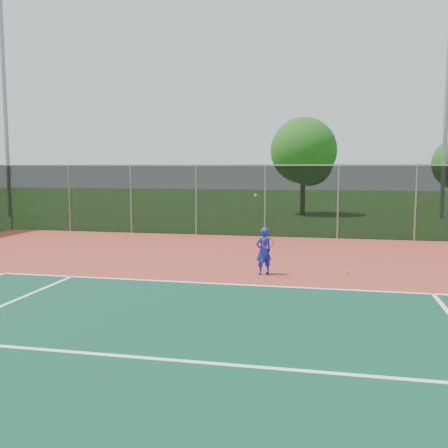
{
  "coord_description": "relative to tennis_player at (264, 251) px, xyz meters",
  "views": [
    {
      "loc": [
        -0.39,
        -8.85,
        2.87
      ],
      "look_at": [
        -3.29,
        5.0,
        1.3
      ],
      "focal_mm": 40.0,
      "sensor_mm": 36.0,
      "label": 1
    }
  ],
  "objects": [
    {
      "name": "court_apron",
      "position": [
        2.07,
        -2.38,
        -0.66
      ],
      "size": [
        30.0,
        20.0,
        0.02
      ],
      "primitive_type": "cube",
      "color": "#993526",
      "rests_on": "ground"
    },
    {
      "name": "practice_ball_4",
      "position": [
        2.22,
        0.55,
        -0.61
      ],
      "size": [
        0.07,
        0.07,
        0.07
      ],
      "primitive_type": "sphere",
      "color": "gold",
      "rests_on": "court_apron"
    },
    {
      "name": "fence_back",
      "position": [
        2.07,
        7.62,
        0.9
      ],
      "size": [
        30.0,
        0.06,
        3.03
      ],
      "color": "black",
      "rests_on": "court_apron"
    },
    {
      "name": "floodlight_nw",
      "position": [
        -17.19,
        13.55,
        6.64
      ],
      "size": [
        0.9,
        0.4,
        13.05
      ],
      "color": "gray",
      "rests_on": "ground"
    },
    {
      "name": "ground",
      "position": [
        2.07,
        -4.38,
        -0.67
      ],
      "size": [
        120.0,
        120.0,
        0.0
      ],
      "primitive_type": "plane",
      "color": "#245016",
      "rests_on": "ground"
    },
    {
      "name": "tennis_player",
      "position": [
        0.0,
        0.0,
        0.0
      ],
      "size": [
        0.59,
        0.67,
        2.18
      ],
      "color": "#1227B1",
      "rests_on": "court_apron"
    },
    {
      "name": "floodlight_n",
      "position": [
        8.14,
        17.6,
        6.64
      ],
      "size": [
        0.9,
        0.4,
        13.05
      ],
      "color": "gray",
      "rests_on": "ground"
    },
    {
      "name": "tree_back_left",
      "position": [
        0.19,
        18.44,
        3.15
      ],
      "size": [
        4.14,
        4.14,
        6.08
      ],
      "color": "#382314",
      "rests_on": "ground"
    }
  ]
}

